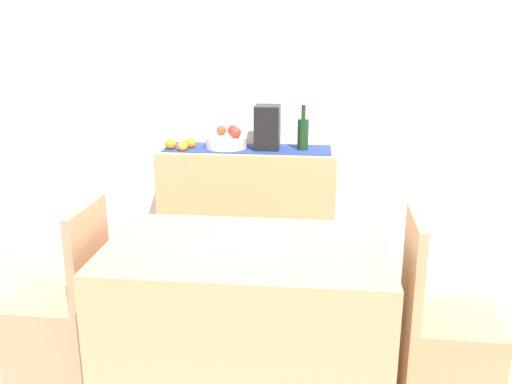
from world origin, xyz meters
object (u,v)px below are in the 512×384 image
object	(u,v)px
sideboard_console	(248,213)
fruit_bowl	(226,142)
chair_near_window	(63,331)
chair_by_corner	(444,353)
coffee_maker	(267,128)
wine_bottle	(303,134)
open_book	(241,241)
dining_table	(246,321)

from	to	relation	value
sideboard_console	fruit_bowl	xyz separation A→B (m)	(-0.14, 0.00, 0.49)
chair_near_window	chair_by_corner	size ratio (longest dim) A/B	1.00
fruit_bowl	chair_near_window	bearing A→B (deg)	-114.03
sideboard_console	chair_near_window	distance (m)	1.52
fruit_bowl	coffee_maker	world-z (taller)	coffee_maker
wine_bottle	chair_near_window	size ratio (longest dim) A/B	0.33
fruit_bowl	open_book	distance (m)	1.33
wine_bottle	coffee_maker	distance (m)	0.23
wine_bottle	open_book	bearing A→B (deg)	-100.24
sideboard_console	open_book	size ratio (longest dim) A/B	4.14
dining_table	open_book	world-z (taller)	open_book
sideboard_console	open_book	bearing A→B (deg)	-84.29
fruit_bowl	dining_table	xyz separation A→B (m)	(0.30, -1.32, -0.56)
dining_table	coffee_maker	bearing A→B (deg)	91.14
coffee_maker	dining_table	bearing A→B (deg)	-88.86
coffee_maker	dining_table	size ratio (longest dim) A/B	0.23
sideboard_console	wine_bottle	xyz separation A→B (m)	(0.36, 0.00, 0.56)
coffee_maker	chair_by_corner	xyz separation A→B (m)	(0.91, -1.32, -0.77)
fruit_bowl	open_book	world-z (taller)	fruit_bowl
sideboard_console	chair_by_corner	distance (m)	1.69
dining_table	open_book	size ratio (longest dim) A/B	4.46
open_book	chair_by_corner	xyz separation A→B (m)	(0.91, -0.04, -0.48)
wine_bottle	open_book	world-z (taller)	wine_bottle
chair_by_corner	wine_bottle	bearing A→B (deg)	117.30
open_book	wine_bottle	bearing A→B (deg)	90.33
coffee_maker	dining_table	world-z (taller)	coffee_maker
open_book	fruit_bowl	bearing A→B (deg)	112.51
wine_bottle	dining_table	world-z (taller)	wine_bottle
wine_bottle	chair_near_window	bearing A→B (deg)	-129.60
chair_near_window	chair_by_corner	world-z (taller)	same
chair_by_corner	fruit_bowl	bearing A→B (deg)	131.92
dining_table	open_book	xyz separation A→B (m)	(-0.03, 0.04, 0.38)
fruit_bowl	chair_near_window	world-z (taller)	fruit_bowl
fruit_bowl	dining_table	world-z (taller)	fruit_bowl
dining_table	open_book	bearing A→B (deg)	126.19
chair_near_window	sideboard_console	bearing A→B (deg)	61.00
coffee_maker	chair_near_window	world-z (taller)	coffee_maker
coffee_maker	chair_near_window	bearing A→B (deg)	-123.09
dining_table	chair_near_window	distance (m)	0.89
dining_table	chair_by_corner	bearing A→B (deg)	0.03
wine_bottle	dining_table	distance (m)	1.48
open_book	coffee_maker	bearing A→B (deg)	100.55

